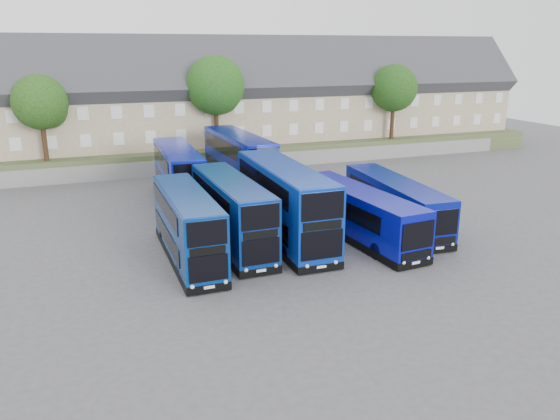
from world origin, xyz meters
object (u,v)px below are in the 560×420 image
(tree_west, at_px, (42,104))
(tree_east, at_px, (395,90))
(coach_east_a, at_px, (359,215))
(tree_mid, at_px, (217,88))
(dd_front_mid, at_px, (232,214))
(tree_far, at_px, (406,82))
(dd_front_left, at_px, (188,228))

(tree_west, xyz_separation_m, tree_east, (36.00, 0.00, 0.34))
(tree_east, bearing_deg, coach_east_a, -125.61)
(tree_west, distance_m, tree_mid, 16.04)
(dd_front_mid, distance_m, tree_mid, 23.97)
(tree_west, relative_size, tree_far, 0.88)
(dd_front_mid, relative_size, coach_east_a, 0.90)
(coach_east_a, relative_size, tree_west, 1.55)
(dd_front_mid, height_order, tree_west, tree_west)
(coach_east_a, height_order, tree_west, tree_west)
(tree_east, bearing_deg, tree_mid, 178.57)
(tree_west, height_order, tree_far, tree_far)
(dd_front_mid, xyz_separation_m, coach_east_a, (8.03, -1.41, -0.50))
(dd_front_mid, height_order, tree_mid, tree_mid)
(coach_east_a, xyz_separation_m, tree_far, (22.89, 30.58, 6.16))
(tree_far, bearing_deg, dd_front_left, -138.01)
(coach_east_a, xyz_separation_m, tree_east, (16.89, 23.58, 5.82))
(tree_mid, xyz_separation_m, tree_far, (26.00, 6.50, -0.34))
(tree_west, height_order, tree_east, tree_east)
(coach_east_a, xyz_separation_m, tree_west, (-19.11, 23.58, 5.48))
(dd_front_left, bearing_deg, dd_front_mid, 24.15)
(tree_mid, relative_size, tree_east, 1.12)
(tree_far, bearing_deg, tree_west, -170.54)
(dd_front_left, distance_m, tree_east, 36.91)
(tree_mid, bearing_deg, tree_west, -178.21)
(coach_east_a, distance_m, tree_west, 30.85)
(dd_front_mid, xyz_separation_m, tree_mid, (4.92, 22.68, 6.00))
(tree_east, distance_m, tree_far, 9.23)
(dd_front_mid, distance_m, tree_east, 33.78)
(tree_west, xyz_separation_m, tree_mid, (16.00, 0.50, 1.02))
(dd_front_left, bearing_deg, tree_far, 41.79)
(dd_front_mid, bearing_deg, tree_east, 40.33)
(coach_east_a, distance_m, tree_mid, 25.14)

